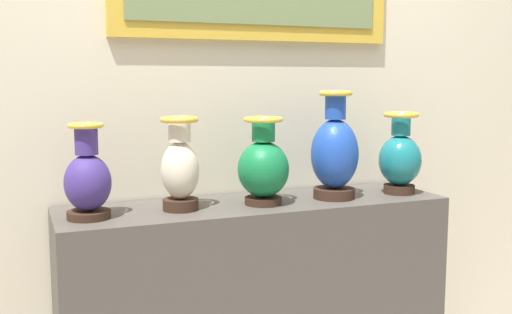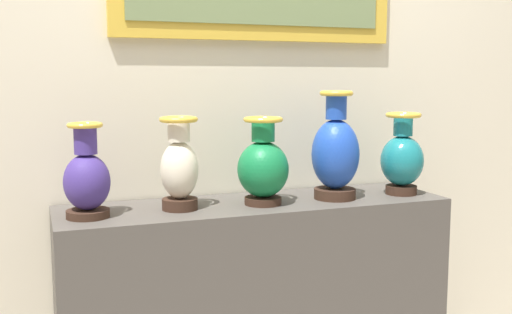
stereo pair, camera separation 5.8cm
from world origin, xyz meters
name	(u,v)px [view 1 (the left image)]	position (x,y,z in m)	size (l,w,h in m)	color
back_wall	(232,72)	(0.00, 0.26, 1.44)	(4.21, 0.14, 2.85)	beige
vase_indigo	(88,180)	(-0.60, -0.04, 1.09)	(0.15, 0.15, 0.31)	#382319
vase_ivory	(180,167)	(-0.29, -0.02, 1.11)	(0.13, 0.13, 0.32)	#382319
vase_emerald	(263,166)	(0.01, -0.04, 1.10)	(0.19, 0.19, 0.32)	#382319
vase_sapphire	(335,153)	(0.31, -0.04, 1.13)	(0.18, 0.18, 0.41)	#382319
vase_teal	(400,158)	(0.59, -0.05, 1.10)	(0.17, 0.17, 0.32)	#382319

